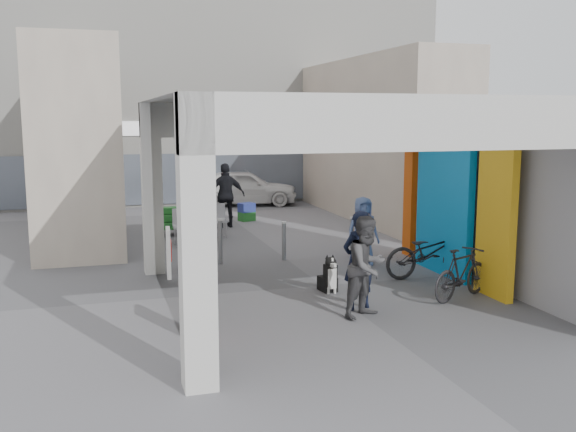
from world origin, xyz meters
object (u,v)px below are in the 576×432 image
object	(u,v)px
produce_stand	(178,224)
man_with_dog	(358,260)
border_collie	(329,277)
man_crates	(226,195)
bicycle_front	(429,252)
man_back_turned	(367,267)
cafe_set	(197,228)
bicycle_rear	(462,273)
white_van	(244,187)
man_elderly	(363,231)

from	to	relation	value
produce_stand	man_with_dog	distance (m)	8.07
border_collie	man_crates	size ratio (longest dim) A/B	0.38
bicycle_front	border_collie	bearing A→B (deg)	98.82
man_back_turned	bicycle_front	bearing A→B (deg)	14.88
cafe_set	bicycle_rear	bearing A→B (deg)	-61.67
border_collie	white_van	size ratio (longest dim) A/B	0.19
man_back_turned	white_van	world-z (taller)	man_back_turned
border_collie	man_elderly	world-z (taller)	man_elderly
white_van	man_elderly	bearing A→B (deg)	-167.60
border_collie	white_van	world-z (taller)	white_van
man_with_dog	border_collie	bearing A→B (deg)	-101.30
man_elderly	man_crates	distance (m)	5.90
produce_stand	white_van	bearing A→B (deg)	75.66
produce_stand	white_van	distance (m)	6.13
cafe_set	produce_stand	bearing A→B (deg)	111.65
bicycle_rear	white_van	size ratio (longest dim) A/B	0.40
bicycle_front	white_van	world-z (taller)	white_van
border_collie	man_back_turned	bearing A→B (deg)	-94.85
man_with_dog	man_elderly	size ratio (longest dim) A/B	1.12
bicycle_rear	white_van	distance (m)	13.10
man_crates	bicycle_front	world-z (taller)	man_crates
man_back_turned	produce_stand	bearing A→B (deg)	76.96
cafe_set	white_van	world-z (taller)	white_van
man_elderly	border_collie	bearing A→B (deg)	-128.44
cafe_set	man_elderly	distance (m)	4.89
produce_stand	man_elderly	size ratio (longest dim) A/B	0.76
produce_stand	white_van	xyz separation A→B (m)	(3.06, 5.29, 0.36)
border_collie	white_van	distance (m)	12.02
man_with_dog	man_elderly	world-z (taller)	man_with_dog
man_back_turned	white_van	size ratio (longest dim) A/B	0.43
man_crates	bicycle_rear	world-z (taller)	man_crates
cafe_set	bicycle_rear	distance (m)	7.72
border_collie	man_crates	bearing A→B (deg)	85.81
man_with_dog	bicycle_front	size ratio (longest dim) A/B	0.85
man_elderly	white_van	distance (m)	10.07
border_collie	man_with_dog	bearing A→B (deg)	-92.37
border_collie	man_back_turned	world-z (taller)	man_back_turned
man_with_dog	man_back_turned	distance (m)	0.43
man_back_turned	man_elderly	xyz separation A→B (m)	(1.41, 3.45, -0.08)
man_crates	bicycle_front	distance (m)	7.55
cafe_set	white_van	xyz separation A→B (m)	(2.68, 6.26, 0.34)
produce_stand	bicycle_front	size ratio (longest dim) A/B	0.58
bicycle_front	man_with_dog	bearing A→B (deg)	122.74
man_with_dog	white_van	xyz separation A→B (m)	(1.01, 13.07, -0.18)
cafe_set	man_crates	size ratio (longest dim) A/B	0.80
produce_stand	border_collie	size ratio (longest dim) A/B	1.58
bicycle_front	bicycle_rear	world-z (taller)	bicycle_front
cafe_set	man_back_turned	bearing A→B (deg)	-77.28
border_collie	man_elderly	distance (m)	2.46
border_collie	produce_stand	bearing A→B (deg)	98.77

